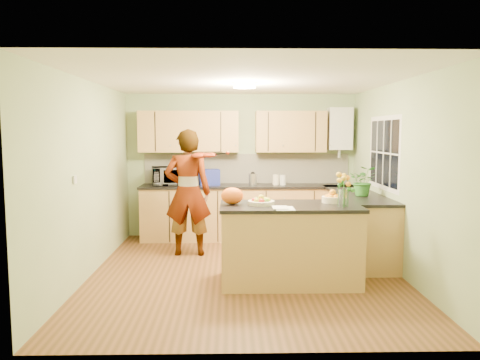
{
  "coord_description": "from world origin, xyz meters",
  "views": [
    {
      "loc": [
        -0.19,
        -6.0,
        1.85
      ],
      "look_at": [
        -0.06,
        0.5,
        1.18
      ],
      "focal_mm": 35.0,
      "sensor_mm": 36.0,
      "label": 1
    }
  ],
  "objects": [
    {
      "name": "wall_left",
      "position": [
        -2.0,
        0.0,
        1.25
      ],
      "size": [
        0.02,
        4.5,
        2.5
      ],
      "primitive_type": "cube",
      "color": "#8BA375",
      "rests_on": "floor"
    },
    {
      "name": "wall_front",
      "position": [
        0.0,
        -2.25,
        1.25
      ],
      "size": [
        4.0,
        0.02,
        2.5
      ],
      "primitive_type": "cube",
      "color": "#8BA375",
      "rests_on": "floor"
    },
    {
      "name": "kettle",
      "position": [
        0.19,
        1.94,
        1.05
      ],
      "size": [
        0.14,
        0.14,
        0.27
      ],
      "rotation": [
        0.0,
        0.0,
        -0.35
      ],
      "color": "silver",
      "rests_on": "back_counter"
    },
    {
      "name": "jar_white",
      "position": [
        0.71,
        1.95,
        1.02
      ],
      "size": [
        0.13,
        0.13,
        0.17
      ],
      "primitive_type": "cylinder",
      "rotation": [
        0.0,
        0.0,
        -0.16
      ],
      "color": "silver",
      "rests_on": "back_counter"
    },
    {
      "name": "floor",
      "position": [
        0.0,
        0.0,
        0.0
      ],
      "size": [
        4.5,
        4.5,
        0.0
      ],
      "primitive_type": "plane",
      "color": "#523517",
      "rests_on": "ground"
    },
    {
      "name": "upper_cabinets",
      "position": [
        -0.18,
        2.08,
        1.85
      ],
      "size": [
        3.2,
        0.34,
        0.7
      ],
      "color": "#B68848",
      "rests_on": "wall_back"
    },
    {
      "name": "ceiling",
      "position": [
        0.0,
        0.0,
        2.5
      ],
      "size": [
        4.0,
        4.5,
        0.02
      ],
      "primitive_type": "cube",
      "color": "white",
      "rests_on": "wall_back"
    },
    {
      "name": "ceiling_lamp",
      "position": [
        0.0,
        0.3,
        2.46
      ],
      "size": [
        0.3,
        0.3,
        0.07
      ],
      "color": "#FFEABF",
      "rests_on": "ceiling"
    },
    {
      "name": "splashback",
      "position": [
        0.1,
        2.23,
        1.2
      ],
      "size": [
        3.6,
        0.02,
        0.52
      ],
      "primitive_type": "cube",
      "color": "white",
      "rests_on": "back_counter"
    },
    {
      "name": "violinist",
      "position": [
        -0.83,
        0.94,
        0.94
      ],
      "size": [
        0.69,
        0.46,
        1.89
      ],
      "primitive_type": "imported",
      "rotation": [
        0.0,
        0.0,
        3.15
      ],
      "color": "tan",
      "rests_on": "floor"
    },
    {
      "name": "light_switch",
      "position": [
        -1.99,
        -0.6,
        1.3
      ],
      "size": [
        0.02,
        0.09,
        0.09
      ],
      "primitive_type": "cube",
      "color": "silver",
      "rests_on": "wall_left"
    },
    {
      "name": "right_counter",
      "position": [
        1.7,
        0.85,
        0.47
      ],
      "size": [
        0.62,
        2.24,
        0.94
      ],
      "color": "#B68848",
      "rests_on": "floor"
    },
    {
      "name": "orange_bag",
      "position": [
        -0.17,
        -0.35,
        1.07
      ],
      "size": [
        0.34,
        0.32,
        0.21
      ],
      "primitive_type": "ellipsoid",
      "rotation": [
        0.0,
        0.0,
        -0.44
      ],
      "color": "orange",
      "rests_on": "peninsula_island"
    },
    {
      "name": "peninsula_island",
      "position": [
        0.53,
        -0.4,
        0.49
      ],
      "size": [
        1.69,
        0.87,
        0.97
      ],
      "color": "#B68848",
      "rests_on": "floor"
    },
    {
      "name": "window_right",
      "position": [
        1.99,
        0.6,
        1.55
      ],
      "size": [
        0.01,
        1.3,
        1.05
      ],
      "color": "silver",
      "rests_on": "wall_right"
    },
    {
      "name": "jar_cream",
      "position": [
        0.59,
        1.99,
        1.03
      ],
      "size": [
        0.12,
        0.12,
        0.17
      ],
      "primitive_type": "cylinder",
      "rotation": [
        0.0,
        0.0,
        -0.06
      ],
      "color": "beige",
      "rests_on": "back_counter"
    },
    {
      "name": "papers",
      "position": [
        0.43,
        -0.7,
        0.98
      ],
      "size": [
        0.22,
        0.3,
        0.01
      ],
      "primitive_type": "cube",
      "color": "white",
      "rests_on": "peninsula_island"
    },
    {
      "name": "back_counter",
      "position": [
        0.1,
        1.95,
        0.47
      ],
      "size": [
        3.64,
        0.62,
        0.94
      ],
      "color": "#B68848",
      "rests_on": "floor"
    },
    {
      "name": "blue_box",
      "position": [
        -0.55,
        1.98,
        1.07
      ],
      "size": [
        0.38,
        0.31,
        0.27
      ],
      "primitive_type": "cube",
      "rotation": [
        0.0,
        0.0,
        0.21
      ],
      "color": "navy",
      "rests_on": "back_counter"
    },
    {
      "name": "fruit_dish",
      "position": [
        0.18,
        -0.4,
        1.02
      ],
      "size": [
        0.32,
        0.32,
        0.11
      ],
      "color": "beige",
      "rests_on": "peninsula_island"
    },
    {
      "name": "flower_vase",
      "position": [
        1.13,
        -0.58,
        1.27
      ],
      "size": [
        0.25,
        0.25,
        0.46
      ],
      "rotation": [
        0.0,
        0.0,
        0.36
      ],
      "color": "silver",
      "rests_on": "peninsula_island"
    },
    {
      "name": "violin",
      "position": [
        -0.63,
        0.72,
        1.51
      ],
      "size": [
        0.71,
        0.62,
        0.18
      ],
      "primitive_type": null,
      "rotation": [
        0.17,
        0.0,
        -0.61
      ],
      "color": "#531805",
      "rests_on": "violinist"
    },
    {
      "name": "orange_bowl",
      "position": [
        1.08,
        -0.25,
        1.03
      ],
      "size": [
        0.26,
        0.26,
        0.15
      ],
      "color": "beige",
      "rests_on": "peninsula_island"
    },
    {
      "name": "wall_right",
      "position": [
        2.0,
        0.0,
        1.25
      ],
      "size": [
        0.02,
        4.5,
        2.5
      ],
      "primitive_type": "cube",
      "color": "#8BA375",
      "rests_on": "floor"
    },
    {
      "name": "boiler",
      "position": [
        1.7,
        2.09,
        1.9
      ],
      "size": [
        0.4,
        0.3,
        0.86
      ],
      "color": "silver",
      "rests_on": "wall_back"
    },
    {
      "name": "wall_back",
      "position": [
        0.0,
        2.25,
        1.25
      ],
      "size": [
        4.0,
        0.02,
        2.5
      ],
      "primitive_type": "cube",
      "color": "#8BA375",
      "rests_on": "floor"
    },
    {
      "name": "potted_plant",
      "position": [
        1.7,
        0.56,
        1.15
      ],
      "size": [
        0.47,
        0.44,
        0.43
      ],
      "primitive_type": "imported",
      "rotation": [
        0.0,
        0.0,
        -0.33
      ],
      "color": "#2C7025",
      "rests_on": "right_counter"
    },
    {
      "name": "microwave",
      "position": [
        -1.24,
        1.96,
        1.1
      ],
      "size": [
        0.63,
        0.49,
        0.31
      ],
      "primitive_type": "imported",
      "rotation": [
        0.0,
        0.0,
        0.21
      ],
      "color": "silver",
      "rests_on": "back_counter"
    }
  ]
}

